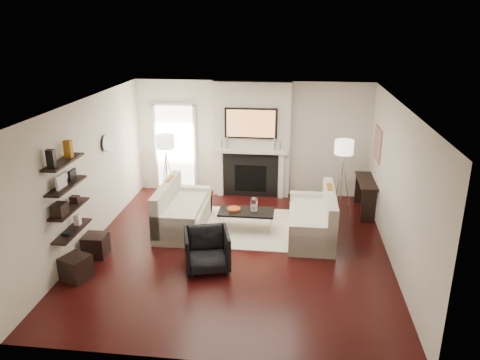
# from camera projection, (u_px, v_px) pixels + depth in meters

# --- Properties ---
(room_envelope) EXTENTS (6.00, 6.00, 6.00)m
(room_envelope) POSITION_uv_depth(u_px,v_px,m) (236.00, 180.00, 8.20)
(room_envelope) COLOR black
(room_envelope) RESTS_ON ground
(chimney_breast) EXTENTS (1.80, 0.25, 2.70)m
(chimney_breast) POSITION_uv_depth(u_px,v_px,m) (251.00, 140.00, 10.90)
(chimney_breast) COLOR silver
(chimney_breast) RESTS_ON floor
(fireplace_surround) EXTENTS (1.30, 0.02, 1.04)m
(fireplace_surround) POSITION_uv_depth(u_px,v_px,m) (251.00, 175.00, 11.04)
(fireplace_surround) COLOR black
(fireplace_surround) RESTS_ON floor
(firebox) EXTENTS (0.75, 0.02, 0.65)m
(firebox) POSITION_uv_depth(u_px,v_px,m) (251.00, 178.00, 11.06)
(firebox) COLOR black
(firebox) RESTS_ON floor
(mantel_pilaster_l) EXTENTS (0.12, 0.08, 1.10)m
(mantel_pilaster_l) POSITION_uv_depth(u_px,v_px,m) (220.00, 174.00, 11.08)
(mantel_pilaster_l) COLOR white
(mantel_pilaster_l) RESTS_ON floor
(mantel_pilaster_r) EXTENTS (0.12, 0.08, 1.10)m
(mantel_pilaster_r) POSITION_uv_depth(u_px,v_px,m) (281.00, 176.00, 10.93)
(mantel_pilaster_r) COLOR white
(mantel_pilaster_r) RESTS_ON floor
(mantel_shelf) EXTENTS (1.70, 0.18, 0.07)m
(mantel_shelf) POSITION_uv_depth(u_px,v_px,m) (251.00, 152.00, 10.80)
(mantel_shelf) COLOR white
(mantel_shelf) RESTS_ON chimney_breast
(tv_body) EXTENTS (1.20, 0.06, 0.70)m
(tv_body) POSITION_uv_depth(u_px,v_px,m) (251.00, 123.00, 10.60)
(tv_body) COLOR black
(tv_body) RESTS_ON chimney_breast
(tv_screen) EXTENTS (1.10, 0.00, 0.62)m
(tv_screen) POSITION_uv_depth(u_px,v_px,m) (251.00, 124.00, 10.57)
(tv_screen) COLOR #BF723F
(tv_screen) RESTS_ON tv_body
(candlestick_l_tall) EXTENTS (0.04, 0.04, 0.30)m
(candlestick_l_tall) POSITION_uv_depth(u_px,v_px,m) (227.00, 143.00, 10.81)
(candlestick_l_tall) COLOR silver
(candlestick_l_tall) RESTS_ON mantel_shelf
(candlestick_l_short) EXTENTS (0.04, 0.04, 0.24)m
(candlestick_l_short) POSITION_uv_depth(u_px,v_px,m) (221.00, 144.00, 10.83)
(candlestick_l_short) COLOR silver
(candlestick_l_short) RESTS_ON mantel_shelf
(candlestick_r_tall) EXTENTS (0.04, 0.04, 0.30)m
(candlestick_r_tall) POSITION_uv_depth(u_px,v_px,m) (275.00, 144.00, 10.69)
(candlestick_r_tall) COLOR silver
(candlestick_r_tall) RESTS_ON mantel_shelf
(candlestick_r_short) EXTENTS (0.04, 0.04, 0.24)m
(candlestick_r_short) POSITION_uv_depth(u_px,v_px,m) (280.00, 146.00, 10.68)
(candlestick_r_short) COLOR silver
(candlestick_r_short) RESTS_ON mantel_shelf
(hallway_panel) EXTENTS (0.90, 0.02, 2.10)m
(hallway_panel) POSITION_uv_depth(u_px,v_px,m) (176.00, 149.00, 11.30)
(hallway_panel) COLOR white
(hallway_panel) RESTS_ON floor
(door_trim_l) EXTENTS (0.06, 0.06, 2.16)m
(door_trim_l) POSITION_uv_depth(u_px,v_px,m) (156.00, 148.00, 11.33)
(door_trim_l) COLOR white
(door_trim_l) RESTS_ON floor
(door_trim_r) EXTENTS (0.06, 0.06, 2.16)m
(door_trim_r) POSITION_uv_depth(u_px,v_px,m) (195.00, 150.00, 11.23)
(door_trim_r) COLOR white
(door_trim_r) RESTS_ON floor
(door_trim_top) EXTENTS (1.02, 0.06, 0.06)m
(door_trim_top) POSITION_uv_depth(u_px,v_px,m) (173.00, 104.00, 10.92)
(door_trim_top) COLOR white
(door_trim_top) RESTS_ON wall_back
(rug) EXTENTS (2.60, 2.00, 0.01)m
(rug) POSITION_uv_depth(u_px,v_px,m) (244.00, 227.00, 9.55)
(rug) COLOR beige
(rug) RESTS_ON floor
(loveseat_left_base) EXTENTS (0.85, 1.80, 0.42)m
(loveseat_left_base) POSITION_uv_depth(u_px,v_px,m) (184.00, 218.00, 9.48)
(loveseat_left_base) COLOR beige
(loveseat_left_base) RESTS_ON floor
(loveseat_left_back) EXTENTS (0.18, 1.80, 0.80)m
(loveseat_left_back) POSITION_uv_depth(u_px,v_px,m) (167.00, 203.00, 9.41)
(loveseat_left_back) COLOR beige
(loveseat_left_back) RESTS_ON floor
(loveseat_left_arm_n) EXTENTS (0.85, 0.18, 0.60)m
(loveseat_left_arm_n) POSITION_uv_depth(u_px,v_px,m) (174.00, 231.00, 8.69)
(loveseat_left_arm_n) COLOR beige
(loveseat_left_arm_n) RESTS_ON floor
(loveseat_left_arm_s) EXTENTS (0.85, 0.18, 0.60)m
(loveseat_left_arm_s) POSITION_uv_depth(u_px,v_px,m) (192.00, 199.00, 10.21)
(loveseat_left_arm_s) COLOR beige
(loveseat_left_arm_s) RESTS_ON floor
(loveseat_left_cushion) EXTENTS (0.63, 1.44, 0.10)m
(loveseat_left_cushion) POSITION_uv_depth(u_px,v_px,m) (186.00, 206.00, 9.38)
(loveseat_left_cushion) COLOR beige
(loveseat_left_cushion) RESTS_ON loveseat_left_base
(pillow_left_orange) EXTENTS (0.10, 0.42, 0.42)m
(pillow_left_orange) POSITION_uv_depth(u_px,v_px,m) (170.00, 188.00, 9.62)
(pillow_left_orange) COLOR #9F6413
(pillow_left_orange) RESTS_ON loveseat_left_cushion
(pillow_left_charcoal) EXTENTS (0.10, 0.40, 0.40)m
(pillow_left_charcoal) POSITION_uv_depth(u_px,v_px,m) (162.00, 199.00, 9.06)
(pillow_left_charcoal) COLOR black
(pillow_left_charcoal) RESTS_ON loveseat_left_cushion
(loveseat_right_base) EXTENTS (0.85, 1.80, 0.42)m
(loveseat_right_base) POSITION_uv_depth(u_px,v_px,m) (311.00, 226.00, 9.10)
(loveseat_right_base) COLOR beige
(loveseat_right_base) RESTS_ON floor
(loveseat_right_back) EXTENTS (0.18, 1.80, 0.80)m
(loveseat_right_back) POSITION_uv_depth(u_px,v_px,m) (329.00, 212.00, 8.96)
(loveseat_right_back) COLOR beige
(loveseat_right_back) RESTS_ON floor
(loveseat_right_arm_n) EXTENTS (0.85, 0.18, 0.60)m
(loveseat_right_arm_n) POSITION_uv_depth(u_px,v_px,m) (312.00, 241.00, 8.31)
(loveseat_right_arm_n) COLOR beige
(loveseat_right_arm_n) RESTS_ON floor
(loveseat_right_arm_s) EXTENTS (0.85, 0.18, 0.60)m
(loveseat_right_arm_s) POSITION_uv_depth(u_px,v_px,m) (310.00, 206.00, 9.83)
(loveseat_right_arm_s) COLOR beige
(loveseat_right_arm_s) RESTS_ON floor
(loveseat_right_cushion) EXTENTS (0.63, 1.44, 0.10)m
(loveseat_right_cushion) POSITION_uv_depth(u_px,v_px,m) (309.00, 214.00, 9.02)
(loveseat_right_cushion) COLOR beige
(loveseat_right_cushion) RESTS_ON loveseat_right_base
(pillow_right_orange) EXTENTS (0.10, 0.42, 0.42)m
(pillow_right_orange) POSITION_uv_depth(u_px,v_px,m) (329.00, 197.00, 9.17)
(pillow_right_orange) COLOR #9F6413
(pillow_right_orange) RESTS_ON loveseat_right_cushion
(pillow_right_charcoal) EXTENTS (0.10, 0.40, 0.40)m
(pillow_right_charcoal) POSITION_uv_depth(u_px,v_px,m) (331.00, 209.00, 8.61)
(pillow_right_charcoal) COLOR black
(pillow_right_charcoal) RESTS_ON loveseat_right_cushion
(coffee_table) EXTENTS (1.10, 0.55, 0.04)m
(coffee_table) POSITION_uv_depth(u_px,v_px,m) (246.00, 212.00, 9.29)
(coffee_table) COLOR black
(coffee_table) RESTS_ON floor
(coffee_leg_nw) EXTENTS (0.02, 0.02, 0.38)m
(coffee_leg_nw) POSITION_uv_depth(u_px,v_px,m) (220.00, 225.00, 9.21)
(coffee_leg_nw) COLOR silver
(coffee_leg_nw) RESTS_ON floor
(coffee_leg_ne) EXTENTS (0.02, 0.02, 0.38)m
(coffee_leg_ne) POSITION_uv_depth(u_px,v_px,m) (271.00, 227.00, 9.10)
(coffee_leg_ne) COLOR silver
(coffee_leg_ne) RESTS_ON floor
(coffee_leg_sw) EXTENTS (0.02, 0.02, 0.38)m
(coffee_leg_sw) POSITION_uv_depth(u_px,v_px,m) (223.00, 216.00, 9.62)
(coffee_leg_sw) COLOR silver
(coffee_leg_sw) RESTS_ON floor
(coffee_leg_se) EXTENTS (0.02, 0.02, 0.38)m
(coffee_leg_se) POSITION_uv_depth(u_px,v_px,m) (272.00, 218.00, 9.51)
(coffee_leg_se) COLOR silver
(coffee_leg_se) RESTS_ON floor
(hurricane_glass) EXTENTS (0.15, 0.15, 0.26)m
(hurricane_glass) POSITION_uv_depth(u_px,v_px,m) (254.00, 205.00, 9.22)
(hurricane_glass) COLOR white
(hurricane_glass) RESTS_ON coffee_table
(hurricane_candle) EXTENTS (0.09, 0.09, 0.13)m
(hurricane_candle) POSITION_uv_depth(u_px,v_px,m) (254.00, 208.00, 9.24)
(hurricane_candle) COLOR white
(hurricane_candle) RESTS_ON coffee_table
(copper_bowl) EXTENTS (0.27, 0.27, 0.05)m
(copper_bowl) POSITION_uv_depth(u_px,v_px,m) (234.00, 209.00, 9.30)
(copper_bowl) COLOR #C75C21
(copper_bowl) RESTS_ON coffee_table
(armchair) EXTENTS (0.89, 0.85, 0.75)m
(armchair) POSITION_uv_depth(u_px,v_px,m) (207.00, 248.00, 7.88)
(armchair) COLOR black
(armchair) RESTS_ON floor
(lamp_left_post) EXTENTS (0.02, 0.02, 1.20)m
(lamp_left_post) POSITION_uv_depth(u_px,v_px,m) (167.00, 178.00, 10.64)
(lamp_left_post) COLOR silver
(lamp_left_post) RESTS_ON floor
(lamp_left_shade) EXTENTS (0.40, 0.40, 0.30)m
(lamp_left_shade) POSITION_uv_depth(u_px,v_px,m) (165.00, 142.00, 10.36)
(lamp_left_shade) COLOR white
(lamp_left_shade) RESTS_ON lamp_left_post
(lamp_left_leg_a) EXTENTS (0.25, 0.02, 1.23)m
(lamp_left_leg_a) POSITION_uv_depth(u_px,v_px,m) (172.00, 178.00, 10.62)
(lamp_left_leg_a) COLOR silver
(lamp_left_leg_a) RESTS_ON floor
(lamp_left_leg_b) EXTENTS (0.14, 0.22, 1.23)m
(lamp_left_leg_b) POSITION_uv_depth(u_px,v_px,m) (166.00, 176.00, 10.73)
(lamp_left_leg_b) COLOR silver
(lamp_left_leg_b) RESTS_ON floor
(lamp_left_leg_c) EXTENTS (0.14, 0.22, 1.23)m
(lamp_left_leg_c) POSITION_uv_depth(u_px,v_px,m) (164.00, 179.00, 10.55)
(lamp_left_leg_c) COLOR silver
(lamp_left_leg_c) RESTS_ON floor
(lamp_right_post) EXTENTS (0.02, 0.02, 1.20)m
(lamp_right_post) POSITION_uv_depth(u_px,v_px,m) (341.00, 185.00, 10.20)
(lamp_right_post) COLOR silver
(lamp_right_post) RESTS_ON floor
(lamp_right_shade) EXTENTS (0.40, 0.40, 0.30)m
(lamp_right_shade) POSITION_uv_depth(u_px,v_px,m) (344.00, 147.00, 9.92)
(lamp_right_shade) COLOR white
(lamp_right_shade) RESTS_ON lamp_right_post
(lamp_right_leg_a) EXTENTS (0.25, 0.02, 1.23)m
(lamp_right_leg_a) POSITION_uv_depth(u_px,v_px,m) (346.00, 185.00, 10.19)
(lamp_right_leg_a) COLOR silver
(lamp_right_leg_a) RESTS_ON floor
(lamp_right_leg_b) EXTENTS (0.14, 0.22, 1.23)m
(lamp_right_leg_b) POSITION_uv_depth(u_px,v_px,m) (338.00, 183.00, 10.29)
(lamp_right_leg_b) COLOR silver
(lamp_right_leg_b) RESTS_ON floor
(lamp_right_leg_c) EXTENTS (0.14, 0.22, 1.23)m
(lamp_right_leg_c) POSITION_uv_depth(u_px,v_px,m) (339.00, 186.00, 10.12)
(lamp_right_leg_c) COLOR silver
(lamp_right_leg_c) RESTS_ON floor
(console_top) EXTENTS (0.35, 1.20, 0.04)m
(console_top) POSITION_uv_depth(u_px,v_px,m) (366.00, 181.00, 10.05)
(console_top) COLOR black
(console_top) RESTS_ON floor
(console_leg_n) EXTENTS (0.30, 0.04, 0.71)m
(console_leg_n) POSITION_uv_depth(u_px,v_px,m) (368.00, 207.00, 9.66)
(console_leg_n) COLOR black
(console_leg_n) RESTS_ON floor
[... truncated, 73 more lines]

